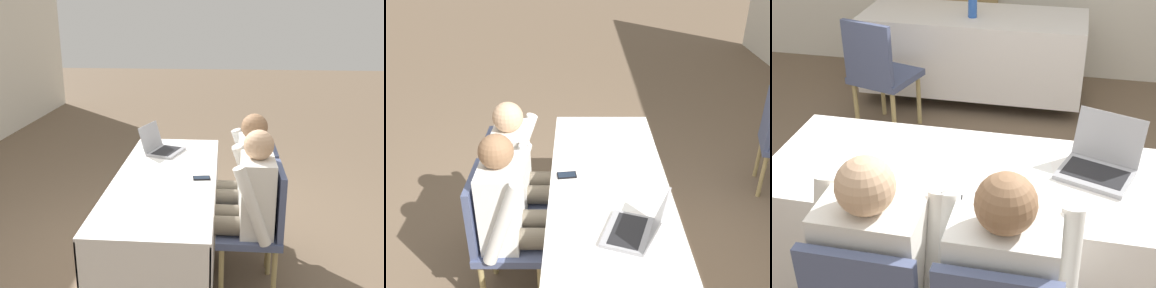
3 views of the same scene
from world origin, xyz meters
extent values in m
plane|color=brown|center=(0.00, 0.00, 0.00)|extent=(24.00, 24.00, 0.00)
cube|color=white|center=(0.00, 0.00, 0.75)|extent=(1.88, 0.74, 0.02)
cube|color=white|center=(0.00, -0.36, 0.43)|extent=(1.88, 0.01, 0.62)
cube|color=white|center=(0.00, 0.36, 0.43)|extent=(1.88, 0.01, 0.62)
cube|color=white|center=(0.94, 0.00, 0.43)|extent=(0.01, 0.74, 0.62)
cylinder|color=#333333|center=(0.00, 0.00, 0.06)|extent=(0.06, 0.06, 0.12)
cube|color=#99999E|center=(0.53, 0.07, 0.77)|extent=(0.37, 0.32, 0.02)
cube|color=black|center=(0.53, 0.07, 0.78)|extent=(0.31, 0.24, 0.00)
cube|color=#99999E|center=(0.58, 0.21, 0.88)|extent=(0.31, 0.17, 0.22)
cube|color=black|center=(0.58, 0.21, 0.88)|extent=(0.28, 0.15, 0.19)
cube|color=black|center=(-0.03, -0.27, 0.76)|extent=(0.09, 0.13, 0.01)
cube|color=#192333|center=(-0.03, -0.27, 0.77)|extent=(0.08, 0.12, 0.00)
cube|color=white|center=(0.24, 0.09, 0.76)|extent=(0.28, 0.34, 0.00)
cube|color=white|center=(-0.58, 0.02, 0.76)|extent=(0.27, 0.33, 0.00)
cylinder|color=tan|center=(-0.05, -0.42, 0.21)|extent=(0.04, 0.04, 0.42)
cylinder|color=tan|center=(-0.40, -0.42, 0.21)|extent=(0.04, 0.04, 0.42)
cylinder|color=tan|center=(-0.05, -0.78, 0.21)|extent=(0.04, 0.04, 0.42)
cylinder|color=tan|center=(-0.40, -0.78, 0.21)|extent=(0.04, 0.04, 0.42)
cube|color=#4C567A|center=(-0.23, -0.60, 0.45)|extent=(0.44, 0.44, 0.05)
cube|color=#4C567A|center=(-0.23, -0.80, 0.70)|extent=(0.40, 0.04, 0.45)
cylinder|color=tan|center=(0.40, -0.42, 0.21)|extent=(0.04, 0.04, 0.42)
cylinder|color=tan|center=(0.05, -0.42, 0.21)|extent=(0.04, 0.04, 0.42)
cylinder|color=tan|center=(0.40, -0.78, 0.21)|extent=(0.04, 0.04, 0.42)
cylinder|color=tan|center=(0.05, -0.78, 0.21)|extent=(0.04, 0.04, 0.42)
cube|color=#4C567A|center=(0.23, -0.60, 0.45)|extent=(0.44, 0.44, 0.05)
cube|color=#4C567A|center=(0.23, -0.80, 0.70)|extent=(0.40, 0.04, 0.45)
cylinder|color=#665B4C|center=(-0.14, -0.47, 0.54)|extent=(0.13, 0.42, 0.13)
cylinder|color=#665B4C|center=(-0.32, -0.47, 0.54)|extent=(0.13, 0.42, 0.13)
cylinder|color=#665B4C|center=(-0.14, -0.29, 0.24)|extent=(0.10, 0.10, 0.47)
cylinder|color=#665B4C|center=(-0.32, -0.29, 0.24)|extent=(0.10, 0.10, 0.47)
cube|color=silver|center=(-0.23, -0.65, 0.73)|extent=(0.36, 0.22, 0.52)
cylinder|color=silver|center=(-0.02, -0.61, 0.74)|extent=(0.08, 0.26, 0.54)
cylinder|color=silver|center=(-0.44, -0.61, 0.74)|extent=(0.08, 0.26, 0.54)
sphere|color=tan|center=(-0.23, -0.65, 1.08)|extent=(0.20, 0.20, 0.20)
cylinder|color=#665B4C|center=(0.32, -0.47, 0.54)|extent=(0.13, 0.42, 0.13)
cylinder|color=#665B4C|center=(0.14, -0.47, 0.54)|extent=(0.13, 0.42, 0.13)
cylinder|color=#665B4C|center=(0.32, -0.29, 0.24)|extent=(0.10, 0.10, 0.47)
cylinder|color=#665B4C|center=(0.14, -0.29, 0.24)|extent=(0.10, 0.10, 0.47)
cube|color=white|center=(0.23, -0.65, 0.73)|extent=(0.36, 0.22, 0.52)
cylinder|color=white|center=(0.44, -0.61, 0.74)|extent=(0.08, 0.26, 0.54)
cylinder|color=white|center=(0.02, -0.61, 0.74)|extent=(0.08, 0.26, 0.54)
sphere|color=#8C6647|center=(0.23, -0.65, 1.08)|extent=(0.20, 0.20, 0.20)
camera|label=1|loc=(-2.90, -0.42, 1.91)|focal=40.00mm
camera|label=2|loc=(2.29, -0.20, 2.23)|focal=40.00mm
camera|label=3|loc=(0.38, -1.97, 2.06)|focal=50.00mm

